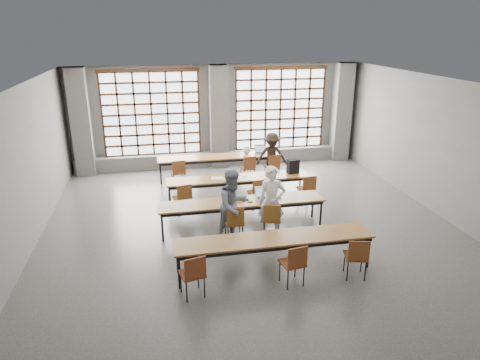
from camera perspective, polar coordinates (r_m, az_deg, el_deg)
name	(u,v)px	position (r m, az deg, el deg)	size (l,w,h in m)	color
floor	(252,230)	(10.52, 1.62, -6.65)	(11.00, 11.00, 0.00)	#484845
ceiling	(254,84)	(9.49, 1.83, 12.63)	(11.00, 11.00, 0.00)	silver
wall_back	(217,116)	(15.11, -3.04, 8.58)	(10.00, 10.00, 0.00)	#5E5E5C
wall_front	(364,305)	(5.17, 16.16, -15.71)	(10.00, 10.00, 0.00)	#5E5E5C
wall_left	(20,176)	(10.04, -27.31, 0.53)	(11.00, 11.00, 0.00)	#5E5E5C
wall_right	(446,150)	(11.99, 25.74, 3.65)	(11.00, 11.00, 0.00)	#5E5E5C
column_left	(81,123)	(14.87, -20.42, 7.19)	(0.60, 0.55, 3.50)	#5A5A57
column_mid	(219,117)	(14.84, -2.87, 8.37)	(0.60, 0.55, 3.50)	#5A5A57
column_right	(341,112)	(16.12, 13.34, 8.79)	(0.60, 0.55, 3.50)	#5A5A57
window_left	(152,114)	(14.85, -11.71, 8.59)	(3.32, 0.12, 3.00)	white
window_right	(280,109)	(15.49, 5.37, 9.36)	(3.32, 0.12, 3.00)	white
sill_ledge	(219,158)	(15.28, -2.82, 2.91)	(9.80, 0.35, 0.50)	#5A5A57
desk_row_a	(220,158)	(13.89, -2.70, 2.95)	(4.00, 0.70, 0.73)	brown
desk_row_b	(238,179)	(11.92, -0.22, 0.09)	(4.00, 0.70, 0.73)	brown
desk_row_c	(242,203)	(10.31, 0.26, -3.14)	(4.00, 0.70, 0.73)	brown
desk_row_d	(274,241)	(8.63, 4.61, -8.04)	(4.00, 0.70, 0.73)	brown
chair_back_left	(178,170)	(13.20, -8.24, 1.27)	(0.48, 0.48, 0.88)	maroon
chair_back_mid	(248,166)	(13.48, 1.13, 1.87)	(0.47, 0.47, 0.88)	brown
chair_back_right	(273,165)	(13.67, 4.42, 2.07)	(0.48, 0.48, 0.88)	brown
chair_mid_left	(183,196)	(11.19, -7.56, -2.13)	(0.51, 0.51, 0.88)	brown
chair_mid_centre	(258,191)	(11.47, 2.41, -1.41)	(0.48, 0.48, 0.88)	brown
chair_mid_right	(307,187)	(11.86, 8.97, -0.92)	(0.46, 0.46, 0.88)	brown
chair_front_left	(235,220)	(9.75, -0.73, -5.39)	(0.42, 0.43, 0.88)	brown
chair_front_right	(272,217)	(9.93, 4.27, -4.94)	(0.52, 0.52, 0.88)	brown
chair_near_left	(193,272)	(7.88, -6.24, -12.07)	(0.51, 0.51, 0.88)	brown
chair_near_mid	(294,261)	(8.22, 7.25, -10.67)	(0.49, 0.49, 0.88)	brown
chair_near_right	(357,254)	(8.68, 15.33, -9.53)	(0.51, 0.51, 0.88)	brown
student_male	(272,202)	(9.92, 4.24, -2.96)	(0.62, 0.41, 1.71)	white
student_female	(233,205)	(9.73, -0.88, -3.40)	(0.83, 0.64, 1.70)	#182549
student_back	(272,156)	(13.71, 4.25, 3.15)	(0.99, 0.57, 1.54)	black
laptop_front	(263,195)	(10.48, 3.07, -2.04)	(0.37, 0.32, 0.26)	#BBBBC0
laptop_back	(260,151)	(14.21, 2.69, 3.88)	(0.43, 0.39, 0.26)	#ABAAAF
mouse	(280,198)	(10.48, 5.38, -2.35)	(0.10, 0.06, 0.04)	silver
green_box	(239,198)	(10.33, -0.10, -2.43)	(0.25, 0.09, 0.09)	#297D2A
phone	(250,202)	(10.23, 1.36, -2.90)	(0.13, 0.06, 0.01)	black
paper_sheet_a	(217,178)	(11.85, -3.12, 0.28)	(0.30, 0.21, 0.00)	white
paper_sheet_b	(228,178)	(11.80, -1.61, 0.22)	(0.30, 0.21, 0.00)	white
paper_sheet_c	(242,177)	(11.91, 0.25, 0.42)	(0.30, 0.21, 0.00)	white
backpack	(293,166)	(12.27, 7.08, 1.83)	(0.32, 0.20, 0.40)	black
plastic_bag	(247,150)	(14.03, 0.90, 4.04)	(0.26, 0.21, 0.29)	silver
red_pouch	(192,271)	(7.97, -6.42, -12.01)	(0.20, 0.08, 0.06)	maroon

